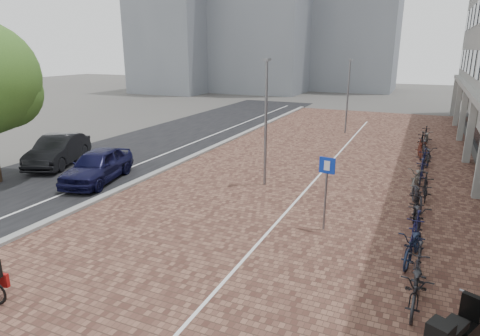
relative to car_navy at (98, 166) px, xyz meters
name	(u,v)px	position (x,y,z in m)	size (l,w,h in m)	color
ground	(152,267)	(6.88, -5.40, -0.75)	(140.00, 140.00, 0.00)	#474442
plaza_brick	(323,167)	(8.88, 6.60, -0.74)	(14.50, 42.00, 0.04)	brown
street_asphalt	(148,147)	(-2.12, 6.60, -0.75)	(8.00, 50.00, 0.03)	black
curb	(203,152)	(1.78, 6.60, -0.68)	(0.35, 42.00, 0.14)	gray
lane_line	(175,150)	(-0.12, 6.60, -0.73)	(0.12, 44.00, 0.00)	white
parking_line	(327,167)	(9.08, 6.60, -0.72)	(0.10, 30.00, 0.00)	white
car_navy	(98,166)	(0.00, 0.00, 0.00)	(1.78, 4.43, 1.51)	black
car_dark	(58,150)	(-3.91, 1.36, 0.02)	(1.64, 4.71, 1.55)	black
scooter_mid	(455,335)	(14.38, -6.05, -0.12)	(0.57, 1.84, 1.26)	black
parking_sign	(326,182)	(10.70, -1.02, 0.96)	(0.53, 0.12, 2.54)	slate
lamp_near	(266,125)	(7.18, 2.64, 1.97)	(0.12, 0.12, 5.45)	gray
lamp_far	(348,97)	(8.29, 16.01, 1.82)	(0.12, 0.12, 5.15)	gray
bike_row	(422,176)	(13.58, 5.25, -0.23)	(1.24, 21.43, 1.05)	black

